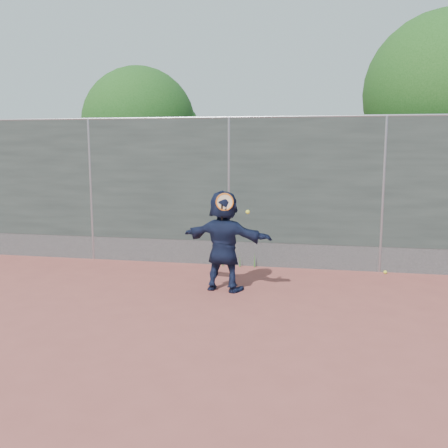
# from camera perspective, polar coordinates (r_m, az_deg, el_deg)

# --- Properties ---
(ground) EXTENTS (80.00, 80.00, 0.00)m
(ground) POSITION_cam_1_polar(r_m,az_deg,el_deg) (7.10, -4.64, -11.23)
(ground) COLOR #9E4C42
(ground) RESTS_ON ground
(player) EXTENTS (1.66, 0.82, 1.72)m
(player) POSITION_cam_1_polar(r_m,az_deg,el_deg) (8.42, 0.00, -1.92)
(player) COLOR #151D3A
(player) RESTS_ON ground
(ball_ground) EXTENTS (0.07, 0.07, 0.07)m
(ball_ground) POSITION_cam_1_polar(r_m,az_deg,el_deg) (10.14, 17.95, -5.26)
(ball_ground) COLOR yellow
(ball_ground) RESTS_ON ground
(fence) EXTENTS (20.00, 0.06, 3.03)m
(fence) POSITION_cam_1_polar(r_m,az_deg,el_deg) (10.11, 0.57, 4.05)
(fence) COLOR #38423D
(fence) RESTS_ON ground
(swing_action) EXTENTS (0.56, 0.13, 0.51)m
(swing_action) POSITION_cam_1_polar(r_m,az_deg,el_deg) (8.11, 0.32, 2.29)
(swing_action) COLOR orange
(swing_action) RESTS_ON ground
(tree_left) EXTENTS (3.15, 3.00, 4.53)m
(tree_left) POSITION_cam_1_polar(r_m,az_deg,el_deg) (13.79, -9.00, 10.89)
(tree_left) COLOR #382314
(tree_left) RESTS_ON ground
(weed_clump) EXTENTS (0.68, 0.07, 0.30)m
(weed_clump) POSITION_cam_1_polar(r_m,az_deg,el_deg) (10.18, 2.07, -4.18)
(weed_clump) COLOR #387226
(weed_clump) RESTS_ON ground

